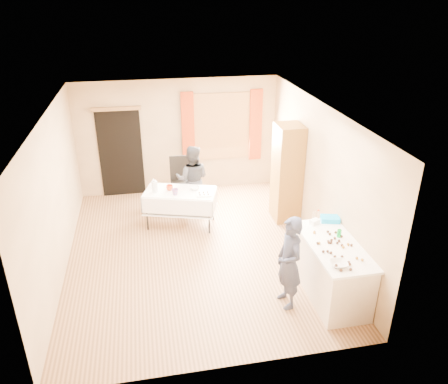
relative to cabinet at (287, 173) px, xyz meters
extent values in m
cube|color=#9E7047|center=(-1.99, -0.94, -1.01)|extent=(4.50, 5.50, 0.02)
cube|color=white|center=(-1.99, -0.94, 1.61)|extent=(4.50, 5.50, 0.02)
cube|color=tan|center=(-1.99, 1.82, 0.30)|extent=(4.50, 0.02, 2.60)
cube|color=tan|center=(-1.99, -3.70, 0.30)|extent=(4.50, 0.02, 2.60)
cube|color=tan|center=(-4.25, -0.94, 0.30)|extent=(0.02, 5.50, 2.60)
cube|color=tan|center=(0.27, -0.94, 0.30)|extent=(0.02, 5.50, 2.60)
cube|color=olive|center=(-0.99, 1.78, 0.50)|extent=(1.32, 0.06, 1.52)
cube|color=white|center=(-0.99, 1.77, 0.50)|extent=(1.20, 0.02, 1.40)
cube|color=#A13411|center=(-1.77, 1.73, 0.50)|extent=(0.28, 0.06, 1.65)
cube|color=#A13411|center=(-0.21, 1.73, 0.50)|extent=(0.28, 0.06, 1.65)
cube|color=black|center=(-3.29, 1.79, 0.00)|extent=(0.95, 0.04, 2.00)
cube|color=olive|center=(-3.29, 1.76, 1.02)|extent=(1.05, 0.06, 0.08)
cube|color=brown|center=(0.00, 0.00, 0.00)|extent=(0.50, 0.60, 2.00)
cube|color=beige|center=(-0.10, -2.55, -0.57)|extent=(0.69, 1.52, 0.86)
cube|color=white|center=(-0.10, -2.55, -0.11)|extent=(0.75, 1.58, 0.04)
cube|color=white|center=(-2.15, 0.09, -0.27)|extent=(1.49, 1.05, 0.04)
cube|color=black|center=(-2.04, 1.04, -0.53)|extent=(0.45, 0.45, 0.06)
cube|color=black|center=(-2.04, 1.23, -0.25)|extent=(0.44, 0.05, 0.63)
imported|color=#242942|center=(-0.83, -2.64, -0.27)|extent=(0.62, 0.49, 1.46)
imported|color=black|center=(-1.83, 0.66, -0.27)|extent=(0.99, 0.91, 1.46)
cylinder|color=#0A962D|center=(0.05, -2.37, -0.03)|extent=(0.08, 0.08, 0.12)
imported|color=white|center=(-0.28, -3.08, -0.06)|extent=(0.26, 0.26, 0.06)
cube|color=white|center=(-0.17, -1.92, -0.05)|extent=(0.18, 0.15, 0.08)
cube|color=#0894E3|center=(0.11, -1.88, -0.05)|extent=(0.34, 0.27, 0.08)
cylinder|color=silver|center=(-2.63, 0.15, -0.14)|extent=(0.11, 0.11, 0.22)
imported|color=red|center=(-2.34, 0.17, -0.19)|extent=(0.17, 0.17, 0.11)
imported|color=red|center=(-2.25, -0.06, -0.19)|extent=(0.15, 0.15, 0.12)
imported|color=white|center=(-1.85, 0.11, -0.22)|extent=(0.33, 0.33, 0.06)
cube|color=white|center=(-1.71, -0.18, -0.24)|extent=(0.29, 0.21, 0.02)
imported|color=white|center=(-2.64, 0.43, -0.17)|extent=(0.11, 0.11, 0.16)
sphere|color=#3F2314|center=(0.04, -2.99, -0.07)|extent=(0.04, 0.04, 0.04)
sphere|color=black|center=(-0.30, -2.75, -0.07)|extent=(0.04, 0.04, 0.04)
sphere|color=black|center=(-0.34, -3.13, -0.07)|extent=(0.04, 0.04, 0.04)
sphere|color=black|center=(-0.13, -3.06, -0.07)|extent=(0.04, 0.04, 0.04)
sphere|color=black|center=(-0.15, -2.91, -0.07)|extent=(0.04, 0.04, 0.04)
sphere|color=black|center=(-0.07, -2.56, -0.07)|extent=(0.04, 0.04, 0.04)
sphere|color=#3F2314|center=(0.08, -2.62, -0.07)|extent=(0.04, 0.04, 0.04)
sphere|color=black|center=(-0.02, -2.63, -0.07)|extent=(0.04, 0.04, 0.04)
sphere|color=black|center=(-0.12, -2.47, -0.07)|extent=(0.04, 0.04, 0.04)
sphere|color=black|center=(-0.15, -2.53, -0.07)|extent=(0.04, 0.04, 0.04)
sphere|color=black|center=(-0.01, -2.51, -0.07)|extent=(0.04, 0.04, 0.04)
sphere|color=black|center=(0.08, -2.39, -0.07)|extent=(0.04, 0.04, 0.04)
sphere|color=#3F2314|center=(0.09, -3.04, -0.07)|extent=(0.04, 0.04, 0.04)
sphere|color=black|center=(-0.15, -2.52, -0.07)|extent=(0.04, 0.04, 0.04)
sphere|color=black|center=(-0.36, -2.74, -0.07)|extent=(0.04, 0.04, 0.04)
sphere|color=black|center=(-0.04, -2.42, -0.07)|extent=(0.04, 0.04, 0.04)
sphere|color=black|center=(-0.13, -3.10, -0.07)|extent=(0.04, 0.04, 0.04)
sphere|color=black|center=(-0.18, -2.49, -0.07)|extent=(0.04, 0.04, 0.04)
sphere|color=#3F2314|center=(-0.33, -2.51, -0.07)|extent=(0.04, 0.04, 0.04)
sphere|color=black|center=(-0.25, -2.89, -0.07)|extent=(0.04, 0.04, 0.04)
sphere|color=black|center=(-0.17, -3.22, -0.07)|extent=(0.04, 0.04, 0.04)
sphere|color=black|center=(0.11, -2.66, -0.07)|extent=(0.04, 0.04, 0.04)
sphere|color=black|center=(-0.32, -3.10, -0.07)|extent=(0.04, 0.04, 0.04)
sphere|color=black|center=(-0.28, -2.19, -0.07)|extent=(0.04, 0.04, 0.04)
sphere|color=#3F2314|center=(-0.03, -2.68, -0.07)|extent=(0.04, 0.04, 0.04)
sphere|color=black|center=(-0.36, -2.51, -0.07)|extent=(0.04, 0.04, 0.04)
sphere|color=black|center=(0.04, -2.26, -0.07)|extent=(0.04, 0.04, 0.04)
sphere|color=black|center=(-0.07, -2.29, -0.07)|extent=(0.04, 0.04, 0.04)
sphere|color=black|center=(-0.07, -2.22, -0.07)|extent=(0.04, 0.04, 0.04)
sphere|color=black|center=(-0.19, -2.52, -0.07)|extent=(0.04, 0.04, 0.04)
sphere|color=#3F2314|center=(-0.29, -2.21, -0.07)|extent=(0.04, 0.04, 0.04)
sphere|color=black|center=(-0.31, -3.22, -0.07)|extent=(0.04, 0.04, 0.04)
sphere|color=black|center=(-0.26, -2.79, -0.07)|extent=(0.04, 0.04, 0.04)
camera|label=1|loc=(-2.76, -7.67, 3.36)|focal=35.00mm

